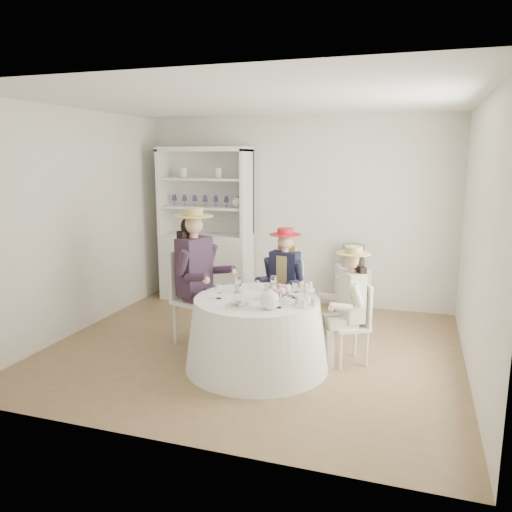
% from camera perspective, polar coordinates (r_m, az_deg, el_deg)
% --- Properties ---
extents(ground, '(4.50, 4.50, 0.00)m').
position_cam_1_polar(ground, '(5.74, -0.31, -10.52)').
color(ground, brown).
rests_on(ground, ground).
extents(ceiling, '(4.50, 4.50, 0.00)m').
position_cam_1_polar(ceiling, '(5.36, -0.35, 17.36)').
color(ceiling, white).
rests_on(ceiling, wall_back).
extents(wall_back, '(4.50, 0.00, 4.50)m').
position_cam_1_polar(wall_back, '(7.30, 4.64, 5.08)').
color(wall_back, silver).
rests_on(wall_back, ground).
extents(wall_front, '(4.50, 0.00, 4.50)m').
position_cam_1_polar(wall_front, '(3.58, -10.48, -1.51)').
color(wall_front, silver).
rests_on(wall_front, ground).
extents(wall_left, '(0.00, 4.50, 4.50)m').
position_cam_1_polar(wall_left, '(6.45, -19.70, 3.65)').
color(wall_left, silver).
rests_on(wall_left, ground).
extents(wall_right, '(0.00, 4.50, 4.50)m').
position_cam_1_polar(wall_right, '(5.15, 24.17, 1.56)').
color(wall_right, silver).
rests_on(wall_right, ground).
extents(tea_table, '(1.47, 1.47, 0.73)m').
position_cam_1_polar(tea_table, '(5.16, 0.10, -8.76)').
color(tea_table, white).
rests_on(tea_table, ground).
extents(hutch, '(1.52, 0.95, 2.27)m').
position_cam_1_polar(hutch, '(7.52, -5.65, 1.08)').
color(hutch, silver).
rests_on(hutch, ground).
extents(side_table, '(0.53, 0.53, 0.65)m').
position_cam_1_polar(side_table, '(7.09, 10.91, -3.71)').
color(side_table, silver).
rests_on(side_table, ground).
extents(hatbox, '(0.32, 0.32, 0.30)m').
position_cam_1_polar(hatbox, '(6.98, 11.05, 0.07)').
color(hatbox, black).
rests_on(hatbox, side_table).
extents(guest_left, '(0.64, 0.59, 1.57)m').
position_cam_1_polar(guest_left, '(5.70, -6.86, -1.43)').
color(guest_left, silver).
rests_on(guest_left, ground).
extents(guest_mid, '(0.49, 0.51, 1.31)m').
position_cam_1_polar(guest_mid, '(5.93, 3.22, -2.29)').
color(guest_mid, silver).
rests_on(guest_mid, ground).
extents(guest_right, '(0.53, 0.49, 1.24)m').
position_cam_1_polar(guest_right, '(5.23, 10.67, -4.78)').
color(guest_right, silver).
rests_on(guest_right, ground).
extents(spare_chair, '(0.39, 0.39, 0.92)m').
position_cam_1_polar(spare_chair, '(6.72, 2.17, -2.86)').
color(spare_chair, silver).
rests_on(spare_chair, ground).
extents(teacup_a, '(0.10, 0.10, 0.07)m').
position_cam_1_polar(teacup_a, '(5.25, -2.00, -3.86)').
color(teacup_a, white).
rests_on(teacup_a, tea_table).
extents(teacup_b, '(0.07, 0.07, 0.06)m').
position_cam_1_polar(teacup_b, '(5.32, 1.31, -3.65)').
color(teacup_b, white).
rests_on(teacup_b, tea_table).
extents(teacup_c, '(0.11, 0.11, 0.07)m').
position_cam_1_polar(teacup_c, '(5.06, 3.12, -4.42)').
color(teacup_c, white).
rests_on(teacup_c, tea_table).
extents(flower_bowl, '(0.24, 0.24, 0.05)m').
position_cam_1_polar(flower_bowl, '(5.00, 2.58, -4.73)').
color(flower_bowl, white).
rests_on(flower_bowl, tea_table).
extents(flower_arrangement, '(0.21, 0.21, 0.08)m').
position_cam_1_polar(flower_arrangement, '(4.96, 2.60, -3.95)').
color(flower_arrangement, '#D66B95').
rests_on(flower_arrangement, tea_table).
extents(table_teapot, '(0.26, 0.19, 0.20)m').
position_cam_1_polar(table_teapot, '(4.68, 1.61, -5.09)').
color(table_teapot, white).
rests_on(table_teapot, tea_table).
extents(sandwich_plate, '(0.26, 0.26, 0.06)m').
position_cam_1_polar(sandwich_plate, '(4.78, -1.90, -5.59)').
color(sandwich_plate, white).
rests_on(sandwich_plate, tea_table).
extents(cupcake_stand, '(0.24, 0.24, 0.22)m').
position_cam_1_polar(cupcake_stand, '(4.80, 5.66, -4.72)').
color(cupcake_stand, white).
rests_on(cupcake_stand, tea_table).
extents(stemware_set, '(0.80, 0.83, 0.15)m').
position_cam_1_polar(stemware_set, '(5.03, 0.10, -4.02)').
color(stemware_set, white).
rests_on(stemware_set, tea_table).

